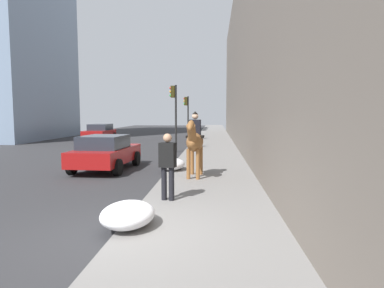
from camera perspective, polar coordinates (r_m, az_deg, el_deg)
The scene contains 9 objects.
sidewalk_slab at distance 6.33m, azimuth 1.93°, elevation -15.59°, with size 120.00×3.26×0.12m, color slate.
mounted_horse_near at distance 11.33m, azimuth 0.46°, elevation 0.55°, with size 2.15×0.67×2.28m.
pedestrian_greeting at distance 8.34m, azimuth -4.24°, elevation -3.15°, with size 0.33×0.44×1.70m.
car_near_lane at distance 13.99m, azimuth -14.69°, elevation -1.35°, with size 4.06×2.16×1.44m.
car_mid_lane at distance 29.59m, azimuth -15.65°, elevation 2.05°, with size 4.34×2.14×1.44m.
traffic_light_near_curb at distance 19.88m, azimuth -3.06°, elevation 6.32°, with size 0.20×0.44×4.03m.
traffic_light_far_curb at distance 27.48m, azimuth -0.87°, elevation 5.68°, with size 0.20×0.44×3.76m.
snow_pile_near at distance 6.69m, azimuth -11.06°, elevation -11.88°, with size 1.35×1.04×0.47m, color white.
snow_pile_far at distance 12.96m, azimuth -3.51°, elevation -3.48°, with size 1.32×1.01×0.46m, color white.
Camera 1 is at (-5.91, -1.84, 2.31)m, focal length 30.83 mm.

